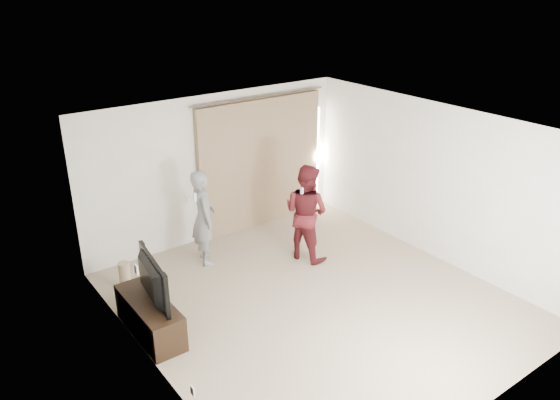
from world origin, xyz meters
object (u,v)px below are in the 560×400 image
(tv_console, at_px, (150,317))
(person_man, at_px, (203,217))
(tv, at_px, (146,281))
(person_woman, at_px, (306,212))

(tv_console, distance_m, person_man, 2.09)
(tv, distance_m, person_woman, 3.02)
(tv_console, height_order, person_woman, person_woman)
(tv_console, relative_size, person_man, 0.81)
(tv, bearing_deg, person_woman, -74.63)
(person_man, xyz_separation_m, person_woman, (1.44, -0.86, 0.02))
(tv, distance_m, person_man, 2.02)
(tv, xyz_separation_m, person_woman, (2.99, 0.42, 0.01))
(tv, bearing_deg, tv_console, 7.37)
(tv_console, relative_size, person_woman, 0.79)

